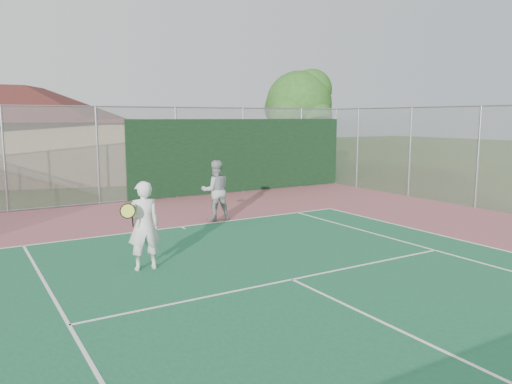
# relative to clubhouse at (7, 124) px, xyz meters

# --- Properties ---
(back_fence) EXTENTS (20.08, 0.11, 3.53)m
(back_fence) POSITION_rel_clubhouse_xyz_m (5.15, -9.42, -1.13)
(back_fence) COLOR gray
(back_fence) RESTS_ON ground
(side_fence_right) EXTENTS (0.08, 9.00, 3.50)m
(side_fence_right) POSITION_rel_clubhouse_xyz_m (13.04, -13.90, -1.05)
(side_fence_right) COLOR gray
(side_fence_right) RESTS_ON ground
(clubhouse) EXTENTS (14.48, 11.42, 5.51)m
(clubhouse) POSITION_rel_clubhouse_xyz_m (0.00, 0.00, 0.00)
(clubhouse) COLOR tan
(clubhouse) RESTS_ON ground
(tree) EXTENTS (4.00, 3.79, 5.58)m
(tree) POSITION_rel_clubhouse_xyz_m (13.06, -6.57, 0.87)
(tree) COLOR #372014
(tree) RESTS_ON ground
(player_white_front) EXTENTS (0.96, 0.73, 1.83)m
(player_white_front) POSITION_rel_clubhouse_xyz_m (0.83, -17.88, -1.88)
(player_white_front) COLOR silver
(player_white_front) RESTS_ON ground
(player_grey_back) EXTENTS (1.01, 0.85, 1.82)m
(player_grey_back) POSITION_rel_clubhouse_xyz_m (4.33, -14.17, -1.89)
(player_grey_back) COLOR #9EA1A3
(player_grey_back) RESTS_ON ground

